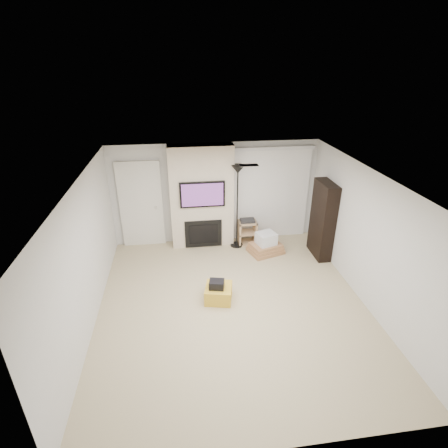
{
  "coord_description": "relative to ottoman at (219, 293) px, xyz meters",
  "views": [
    {
      "loc": [
        -0.89,
        -5.25,
        4.27
      ],
      "look_at": [
        0.0,
        1.2,
        1.15
      ],
      "focal_mm": 28.0,
      "sensor_mm": 36.0,
      "label": 1
    }
  ],
  "objects": [
    {
      "name": "bookshelf",
      "position": [
        2.58,
        1.4,
        0.75
      ],
      "size": [
        0.3,
        0.8,
        1.8
      ],
      "color": "black",
      "rests_on": "floor"
    },
    {
      "name": "ceiling",
      "position": [
        0.24,
        -0.22,
        2.35
      ],
      "size": [
        5.0,
        5.5,
        0.0
      ],
      "primitive_type": "cube",
      "color": "white",
      "rests_on": "wall_back"
    },
    {
      "name": "box_stack",
      "position": [
        1.35,
        1.66,
        0.05
      ],
      "size": [
        0.91,
        0.79,
        0.52
      ],
      "color": "#A8764D",
      "rests_on": "floor"
    },
    {
      "name": "entry_door",
      "position": [
        -1.56,
        2.5,
        0.9
      ],
      "size": [
        1.02,
        0.11,
        2.14
      ],
      "color": "silver",
      "rests_on": "floor"
    },
    {
      "name": "wall_back",
      "position": [
        0.24,
        2.53,
        1.1
      ],
      "size": [
        5.0,
        0.0,
        2.5
      ],
      "primitive_type": "cube",
      "rotation": [
        1.57,
        0.0,
        0.0
      ],
      "color": "silver",
      "rests_on": "ground"
    },
    {
      "name": "fireplace_wall",
      "position": [
        -0.11,
        2.32,
        1.09
      ],
      "size": [
        1.5,
        0.47,
        2.5
      ],
      "color": "beige",
      "rests_on": "floor"
    },
    {
      "name": "wall_right",
      "position": [
        2.74,
        -0.22,
        1.1
      ],
      "size": [
        0.0,
        5.5,
        2.5
      ],
      "primitive_type": "cube",
      "rotation": [
        1.57,
        0.0,
        1.57
      ],
      "color": "silver",
      "rests_on": "ground"
    },
    {
      "name": "av_stand",
      "position": [
        0.99,
        2.18,
        0.2
      ],
      "size": [
        0.45,
        0.38,
        0.66
      ],
      "color": "tan",
      "rests_on": "floor"
    },
    {
      "name": "ottoman",
      "position": [
        0.0,
        0.0,
        0.0
      ],
      "size": [
        0.6,
        0.6,
        0.3
      ],
      "primitive_type": "cube",
      "rotation": [
        0.0,
        0.0,
        -0.22
      ],
      "color": "gold",
      "rests_on": "floor"
    },
    {
      "name": "vertical_blinds",
      "position": [
        1.64,
        2.48,
        1.12
      ],
      "size": [
        1.98,
        0.1,
        2.37
      ],
      "color": "silver",
      "rests_on": "floor"
    },
    {
      "name": "floor",
      "position": [
        0.24,
        -0.22,
        -0.15
      ],
      "size": [
        5.0,
        5.5,
        0.0
      ],
      "primitive_type": "cube",
      "color": "tan",
      "rests_on": "ground"
    },
    {
      "name": "wall_left",
      "position": [
        -2.26,
        -0.22,
        1.1
      ],
      "size": [
        0.0,
        5.5,
        2.5
      ],
      "primitive_type": "cube",
      "rotation": [
        1.57,
        0.0,
        1.57
      ],
      "color": "silver",
      "rests_on": "ground"
    },
    {
      "name": "hvac_vent",
      "position": [
        0.64,
        0.58,
        2.35
      ],
      "size": [
        0.35,
        0.18,
        0.01
      ],
      "primitive_type": "cube",
      "color": "silver",
      "rests_on": "ceiling"
    },
    {
      "name": "floor_lamp",
      "position": [
        0.71,
        2.08,
        1.48
      ],
      "size": [
        0.31,
        0.31,
        2.07
      ],
      "color": "black",
      "rests_on": "floor"
    },
    {
      "name": "black_bag",
      "position": [
        -0.04,
        -0.03,
        0.23
      ],
      "size": [
        0.32,
        0.28,
        0.16
      ],
      "primitive_type": "cube",
      "rotation": [
        0.0,
        0.0,
        -0.22
      ],
      "color": "black",
      "rests_on": "ottoman"
    },
    {
      "name": "wall_front",
      "position": [
        0.24,
        -2.97,
        1.1
      ],
      "size": [
        5.0,
        0.0,
        2.5
      ],
      "primitive_type": "cube",
      "rotation": [
        1.57,
        0.0,
        0.0
      ],
      "color": "silver",
      "rests_on": "ground"
    }
  ]
}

